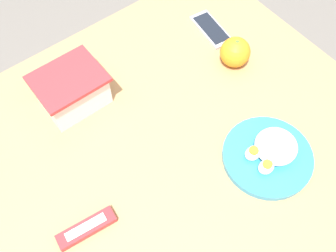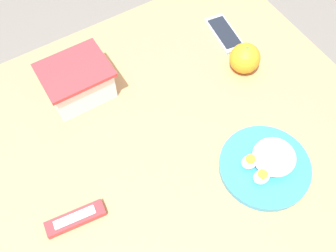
{
  "view_description": "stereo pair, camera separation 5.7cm",
  "coord_description": "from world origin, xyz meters",
  "px_view_note": "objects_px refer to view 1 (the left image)",
  "views": [
    {
      "loc": [
        -0.26,
        -0.39,
        1.64
      ],
      "look_at": [
        0.06,
        0.01,
        0.79
      ],
      "focal_mm": 42.0,
      "sensor_mm": 36.0,
      "label": 1
    },
    {
      "loc": [
        -0.21,
        -0.43,
        1.64
      ],
      "look_at": [
        0.06,
        0.01,
        0.79
      ],
      "focal_mm": 42.0,
      "sensor_mm": 36.0,
      "label": 2
    }
  ],
  "objects_px": {
    "food_container": "(72,91)",
    "rice_plate": "(270,153)",
    "orange_fruit": "(235,52)",
    "candy_bar": "(86,228)",
    "cell_phone": "(211,29)"
  },
  "relations": [
    {
      "from": "food_container",
      "to": "rice_plate",
      "type": "height_order",
      "value": "food_container"
    },
    {
      "from": "rice_plate",
      "to": "orange_fruit",
      "type": "bearing_deg",
      "value": 63.46
    },
    {
      "from": "orange_fruit",
      "to": "candy_bar",
      "type": "xyz_separation_m",
      "value": [
        -0.6,
        -0.16,
        -0.03
      ]
    },
    {
      "from": "rice_plate",
      "to": "candy_bar",
      "type": "bearing_deg",
      "value": 164.97
    },
    {
      "from": "rice_plate",
      "to": "food_container",
      "type": "bearing_deg",
      "value": 123.39
    },
    {
      "from": "food_container",
      "to": "candy_bar",
      "type": "relative_size",
      "value": 1.26
    },
    {
      "from": "orange_fruit",
      "to": "rice_plate",
      "type": "distance_m",
      "value": 0.31
    },
    {
      "from": "rice_plate",
      "to": "cell_phone",
      "type": "distance_m",
      "value": 0.45
    },
    {
      "from": "cell_phone",
      "to": "orange_fruit",
      "type": "bearing_deg",
      "value": -103.32
    },
    {
      "from": "food_container",
      "to": "orange_fruit",
      "type": "bearing_deg",
      "value": -20.61
    },
    {
      "from": "orange_fruit",
      "to": "candy_bar",
      "type": "height_order",
      "value": "orange_fruit"
    },
    {
      "from": "cell_phone",
      "to": "food_container",
      "type": "bearing_deg",
      "value": 176.48
    },
    {
      "from": "food_container",
      "to": "candy_bar",
      "type": "xyz_separation_m",
      "value": [
        -0.16,
        -0.32,
        -0.04
      ]
    },
    {
      "from": "rice_plate",
      "to": "candy_bar",
      "type": "distance_m",
      "value": 0.47
    },
    {
      "from": "orange_fruit",
      "to": "cell_phone",
      "type": "xyz_separation_m",
      "value": [
        0.03,
        0.13,
        -0.04
      ]
    }
  ]
}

